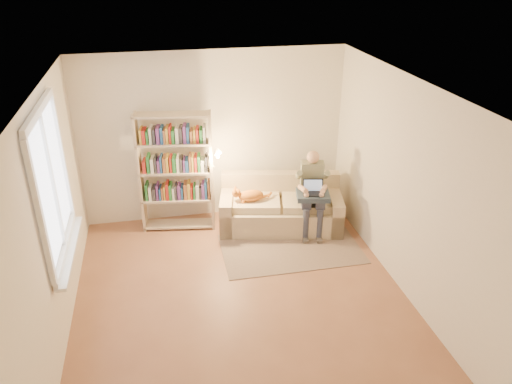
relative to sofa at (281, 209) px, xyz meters
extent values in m
plane|color=brown|center=(-0.91, -1.62, -0.28)|extent=(4.50, 4.50, 0.00)
cube|color=white|center=(-0.91, -1.62, 2.32)|extent=(4.00, 4.50, 0.02)
cube|color=silver|center=(-2.91, -1.62, 1.02)|extent=(0.02, 4.50, 2.60)
cube|color=silver|center=(1.09, -1.62, 1.02)|extent=(0.02, 4.50, 2.60)
cube|color=silver|center=(-0.91, 0.63, 1.02)|extent=(4.00, 0.02, 2.60)
cube|color=silver|center=(-0.91, -3.87, 1.02)|extent=(4.00, 0.02, 2.60)
plane|color=white|center=(-2.88, -1.42, 1.37)|extent=(0.00, 1.50, 1.50)
cube|color=white|center=(-2.87, -1.42, 2.16)|extent=(0.05, 1.50, 0.08)
cube|color=white|center=(-2.87, -1.42, 0.58)|extent=(0.05, 1.50, 0.08)
cube|color=white|center=(-2.87, -1.42, 1.37)|extent=(0.04, 0.05, 1.50)
cube|color=white|center=(-2.83, -1.42, 0.53)|extent=(0.12, 1.52, 0.04)
cube|color=tan|center=(-0.01, -0.04, -0.09)|extent=(1.95, 1.18, 0.38)
cube|color=tan|center=(0.06, 0.27, 0.30)|extent=(1.81, 0.56, 0.39)
cube|color=tan|center=(-0.81, 0.13, -0.01)|extent=(0.35, 0.84, 0.55)
cube|color=tan|center=(0.79, -0.21, -0.01)|extent=(0.35, 0.84, 0.55)
cube|color=beige|center=(-0.42, 0.00, 0.16)|extent=(0.87, 0.69, 0.11)
cube|color=beige|center=(0.38, -0.17, 0.16)|extent=(0.87, 0.69, 0.11)
cube|color=gray|center=(0.44, -0.12, 0.56)|extent=(0.36, 0.25, 0.46)
sphere|color=tan|center=(0.43, -0.13, 0.88)|extent=(0.18, 0.18, 0.18)
cube|color=#323546|center=(0.29, -0.31, 0.28)|extent=(0.21, 0.39, 0.14)
cube|color=#323546|center=(0.49, -0.35, 0.28)|extent=(0.21, 0.39, 0.14)
cylinder|color=#323546|center=(0.25, -0.49, -0.03)|extent=(0.10, 0.10, 0.51)
cylinder|color=#323546|center=(0.45, -0.53, -0.03)|extent=(0.10, 0.10, 0.51)
ellipsoid|color=orange|center=(-0.42, -0.02, 0.29)|extent=(0.41, 0.27, 0.17)
sphere|color=orange|center=(-0.64, -0.01, 0.35)|extent=(0.13, 0.13, 0.13)
cylinder|color=orange|center=(-0.22, -0.02, 0.26)|extent=(0.19, 0.07, 0.05)
cube|color=#2A394A|center=(0.31, -0.32, 0.37)|extent=(0.54, 0.47, 0.07)
cube|color=black|center=(0.31, -0.35, 0.41)|extent=(0.32, 0.25, 0.01)
cube|color=black|center=(0.33, -0.26, 0.50)|extent=(0.29, 0.11, 0.19)
plane|color=#8CA5CC|center=(0.33, -0.26, 0.50)|extent=(0.26, 0.10, 0.26)
cube|color=#C1AE92|center=(-2.04, 0.35, 0.63)|extent=(0.08, 0.28, 1.82)
cube|color=#C1AE92|center=(-1.01, 0.20, 0.63)|extent=(0.08, 0.28, 1.82)
cube|color=#C1AE92|center=(-1.52, 0.28, -0.23)|extent=(1.11, 0.43, 0.03)
cube|color=#C1AE92|center=(-1.52, 0.28, 0.21)|extent=(1.11, 0.43, 0.03)
cube|color=#C1AE92|center=(-1.52, 0.28, 0.65)|extent=(1.11, 0.43, 0.03)
cube|color=#C1AE92|center=(-1.52, 0.28, 1.10)|extent=(1.11, 0.43, 0.03)
cube|color=#C1AE92|center=(-1.52, 0.28, 1.51)|extent=(1.11, 0.43, 0.03)
cube|color=#333338|center=(-1.52, 0.28, 0.33)|extent=(0.95, 0.35, 0.22)
cube|color=#66337F|center=(-1.52, 0.28, 0.78)|extent=(0.95, 0.35, 0.22)
cube|color=#1E4C8C|center=(-1.52, 0.28, 1.22)|extent=(0.95, 0.35, 0.22)
cylinder|color=beige|center=(-1.09, 0.21, 0.69)|extent=(0.10, 0.10, 0.04)
cone|color=beige|center=(-0.95, 0.07, 0.96)|extent=(0.14, 0.16, 0.15)
cube|color=#806C5D|center=(-0.02, -0.69, -0.28)|extent=(1.96, 1.17, 0.01)
camera|label=1|loc=(-1.75, -6.51, 3.59)|focal=35.00mm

